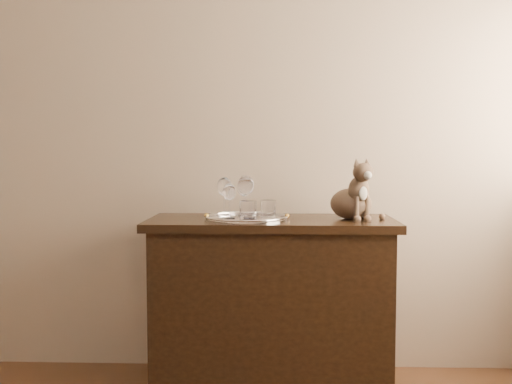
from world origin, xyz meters
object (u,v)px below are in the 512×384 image
wine_glass_b (244,197)px  wine_glass_d (246,196)px  tray (247,219)px  wine_glass_c (229,201)px  sideboard (271,304)px  cat (351,188)px  wine_glass_a (224,197)px  tumbler_c (268,209)px  tumbler_b (248,211)px

wine_glass_b → wine_glass_d: size_ratio=0.91×
tray → wine_glass_c: wine_glass_c is taller
sideboard → cat: (0.39, 0.01, 0.57)m
wine_glass_a → wine_glass_b: wine_glass_a is taller
wine_glass_a → wine_glass_b: bearing=4.6°
wine_glass_b → tumbler_c: size_ratio=2.25×
tray → cat: (0.51, 0.04, 0.14)m
wine_glass_c → wine_glass_a: bearing=107.7°
tray → tumbler_c: bearing=14.1°
sideboard → tumbler_b: 0.50m
sideboard → tumbler_b: size_ratio=13.35×
sideboard → tray: 0.45m
tray → tumbler_b: 0.10m
tumbler_b → wine_glass_d: bearing=97.8°
wine_glass_b → tray: bearing=-76.5°
wine_glass_d → wine_glass_c: bearing=-139.6°
tray → wine_glass_c: bearing=-155.4°
sideboard → tumbler_b: bearing=-131.6°
tray → wine_glass_a: wine_glass_a is taller
tumbler_b → tumbler_c: bearing=51.6°
wine_glass_a → tumbler_b: 0.21m
tumbler_c → wine_glass_c: bearing=-161.1°
sideboard → tumbler_c: size_ratio=14.35×
wine_glass_c → tumbler_c: bearing=18.9°
tumbler_b → sideboard: bearing=48.4°
wine_glass_a → cat: bearing=-2.2°
sideboard → cat: bearing=1.9°
wine_glass_b → wine_glass_c: wine_glass_b is taller
sideboard → tumbler_b: (-0.11, -0.12, 0.48)m
sideboard → tray: size_ratio=3.00×
tray → cat: 0.53m
sideboard → wine_glass_c: size_ratio=7.16×
wine_glass_a → wine_glass_b: size_ratio=1.03×
cat → sideboard: bearing=160.6°
sideboard → cat: cat is taller
tumbler_b → cat: size_ratio=0.30×
wine_glass_c → tumbler_b: 0.11m
wine_glass_a → cat: (0.62, -0.02, 0.04)m
cat → tumbler_b: bearing=173.8°
wine_glass_c → cat: 0.59m
tumbler_b → tumbler_c: (0.09, 0.12, -0.00)m
tumbler_b → tumbler_c: size_ratio=1.07×
sideboard → tumbler_c: bearing=-164.3°
tray → wine_glass_a: (-0.11, 0.07, 0.10)m
cat → tray: bearing=163.5°
wine_glass_c → tumbler_c: 0.20m
wine_glass_a → wine_glass_d: wine_glass_d is taller
wine_glass_c → cat: bearing=7.8°
wine_glass_a → tumbler_c: (0.22, -0.04, -0.05)m
wine_glass_c → cat: (0.59, 0.08, 0.06)m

